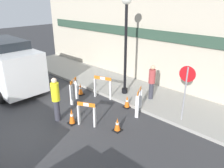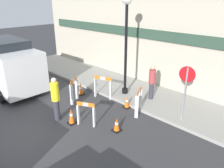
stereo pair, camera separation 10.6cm
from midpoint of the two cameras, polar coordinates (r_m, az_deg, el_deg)
ground_plane at (r=8.56m, az=-23.18°, el=-12.67°), size 60.00×60.00×0.00m
sidewalk_slab at (r=11.61m, az=4.17°, el=-1.24°), size 18.00×2.81×0.13m
storefront_facade at (r=12.00m, az=9.22°, el=12.69°), size 18.00×0.22×5.50m
streetlamp_post at (r=10.11m, az=4.05°, el=13.30°), size 0.44×0.44×4.59m
stop_sign at (r=8.45m, az=19.04°, el=-0.26°), size 0.60×0.09×2.18m
barricade_0 at (r=9.10m, az=7.29°, el=-4.52°), size 0.42×0.70×1.12m
barricade_1 at (r=10.48m, az=-2.10°, el=-0.66°), size 0.88×0.43×1.10m
barricade_2 at (r=10.24m, az=-9.58°, el=-1.55°), size 0.48×0.67×1.13m
barricade_3 at (r=8.35m, az=-6.44°, el=-7.65°), size 0.69×0.44×0.97m
traffic_cone_0 at (r=9.71m, az=4.25°, el=-4.66°), size 0.30×0.30×0.58m
traffic_cone_1 at (r=8.11m, az=1.61°, el=-10.61°), size 0.30×0.30×0.52m
traffic_cone_2 at (r=8.64m, az=-10.22°, el=-8.26°), size 0.30×0.30×0.66m
traffic_cone_3 at (r=11.05m, az=-7.89°, el=-1.30°), size 0.30×0.30×0.63m
person_worker at (r=8.69m, az=-14.20°, el=-3.49°), size 0.39×0.39×1.80m
person_pedestrian at (r=10.16m, az=10.69°, el=0.79°), size 0.30×0.30×1.63m
work_van at (r=12.66m, az=-25.86°, el=5.05°), size 5.09×2.15×2.63m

